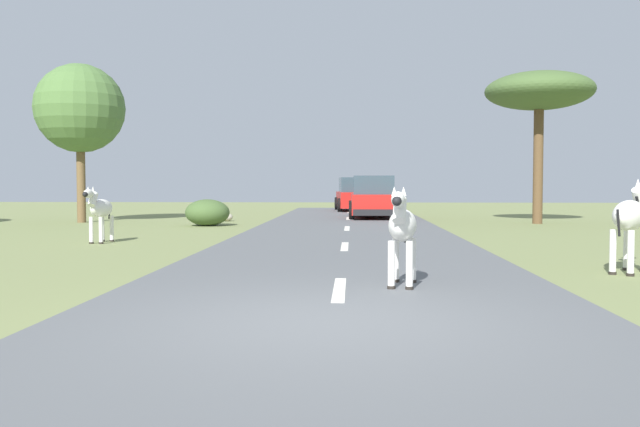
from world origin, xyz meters
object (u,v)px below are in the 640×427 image
(zebra_1, at_px, (100,209))
(car_0, at_px, (355,195))
(zebra_0, at_px, (402,227))
(bush_1, at_px, (207,213))
(zebra_2, at_px, (631,217))
(rock_0, at_px, (227,217))
(car_1, at_px, (373,198))
(tree_2, at_px, (80,109))
(tree_3, at_px, (539,93))

(zebra_1, bearing_deg, car_0, -105.74)
(zebra_0, xyz_separation_m, bush_1, (-5.70, 13.52, -0.40))
(zebra_2, bearing_deg, rock_0, 162.34)
(car_1, relative_size, tree_2, 0.73)
(zebra_2, relative_size, tree_2, 0.26)
(car_0, distance_m, tree_3, 12.78)
(car_1, xyz_separation_m, rock_0, (-5.74, -2.10, -0.69))
(zebra_0, xyz_separation_m, zebra_2, (3.87, 1.98, 0.05))
(zebra_1, height_order, tree_2, tree_2)
(car_0, relative_size, tree_2, 0.75)
(zebra_0, xyz_separation_m, tree_3, (6.07, 15.33, 3.89))
(zebra_2, bearing_deg, zebra_1, -165.34)
(zebra_2, bearing_deg, zebra_0, -113.85)
(zebra_0, height_order, bush_1, zebra_0)
(tree_2, xyz_separation_m, tree_3, (16.93, 0.08, 0.50))
(tree_3, distance_m, bush_1, 12.65)
(car_0, bearing_deg, tree_3, -61.76)
(tree_3, bearing_deg, bush_1, -171.22)
(zebra_1, relative_size, zebra_2, 0.96)
(zebra_0, height_order, zebra_1, zebra_0)
(zebra_1, height_order, tree_3, tree_3)
(zebra_1, distance_m, tree_3, 15.96)
(tree_2, bearing_deg, zebra_1, -64.56)
(car_0, distance_m, bush_1, 13.11)
(zebra_2, distance_m, car_0, 23.99)
(car_1, bearing_deg, tree_3, 151.60)
(zebra_0, bearing_deg, bush_1, -57.86)
(car_0, xyz_separation_m, car_1, (0.71, -7.10, 0.00))
(tree_2, distance_m, rock_0, 6.80)
(tree_3, bearing_deg, zebra_2, -99.33)
(car_1, bearing_deg, zebra_0, 89.04)
(zebra_0, distance_m, car_1, 18.46)
(zebra_2, xyz_separation_m, bush_1, (-9.57, 11.54, -0.46))
(zebra_2, height_order, car_1, car_1)
(car_0, height_order, car_1, same)
(zebra_1, bearing_deg, zebra_0, 138.08)
(car_0, relative_size, rock_0, 9.90)
(zebra_0, height_order, rock_0, zebra_0)
(car_0, distance_m, rock_0, 10.51)
(car_0, bearing_deg, zebra_0, -93.38)
(zebra_0, relative_size, bush_1, 0.94)
(zebra_0, distance_m, zebra_2, 4.35)
(bush_1, bearing_deg, zebra_2, -50.34)
(zebra_0, distance_m, zebra_1, 9.71)
(bush_1, bearing_deg, car_1, 40.08)
(tree_3, relative_size, bush_1, 3.58)
(zebra_0, bearing_deg, zebra_1, -35.65)
(car_1, distance_m, rock_0, 6.15)
(zebra_1, xyz_separation_m, zebra_2, (10.75, -4.88, 0.09))
(zebra_0, height_order, zebra_2, zebra_2)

